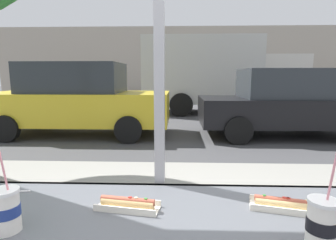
{
  "coord_description": "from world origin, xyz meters",
  "views": [
    {
      "loc": [
        0.09,
        -1.27,
        1.54
      ],
      "look_at": [
        -0.05,
        2.51,
        0.93
      ],
      "focal_mm": 29.03,
      "sensor_mm": 36.0,
      "label": 1
    }
  ],
  "objects_px": {
    "soda_cup_left": "(322,224)",
    "soda_cup_right": "(6,210)",
    "parked_car_black": "(283,103)",
    "box_truck": "(217,73)",
    "hotdog_tray_far": "(285,204)",
    "hotdog_tray_near": "(128,204)",
    "parked_car_yellow": "(78,99)"
  },
  "relations": [
    {
      "from": "hotdog_tray_far",
      "to": "parked_car_black",
      "type": "bearing_deg",
      "value": 69.3
    },
    {
      "from": "soda_cup_right",
      "to": "hotdog_tray_near",
      "type": "bearing_deg",
      "value": 24.06
    },
    {
      "from": "soda_cup_left",
      "to": "hotdog_tray_far",
      "type": "xyz_separation_m",
      "value": [
        -0.01,
        0.26,
        -0.06
      ]
    },
    {
      "from": "hotdog_tray_near",
      "to": "box_truck",
      "type": "relative_size",
      "value": 0.04
    },
    {
      "from": "hotdog_tray_near",
      "to": "hotdog_tray_far",
      "type": "height_order",
      "value": "same"
    },
    {
      "from": "hotdog_tray_near",
      "to": "hotdog_tray_far",
      "type": "bearing_deg",
      "value": 1.52
    },
    {
      "from": "parked_car_black",
      "to": "soda_cup_left",
      "type": "bearing_deg",
      "value": -109.85
    },
    {
      "from": "soda_cup_right",
      "to": "parked_car_yellow",
      "type": "height_order",
      "value": "parked_car_yellow"
    },
    {
      "from": "soda_cup_left",
      "to": "box_truck",
      "type": "height_order",
      "value": "box_truck"
    },
    {
      "from": "hotdog_tray_far",
      "to": "parked_car_black",
      "type": "relative_size",
      "value": 0.07
    },
    {
      "from": "parked_car_black",
      "to": "box_truck",
      "type": "relative_size",
      "value": 0.65
    },
    {
      "from": "hotdog_tray_far",
      "to": "box_truck",
      "type": "distance_m",
      "value": 10.45
    },
    {
      "from": "parked_car_yellow",
      "to": "parked_car_black",
      "type": "relative_size",
      "value": 1.12
    },
    {
      "from": "hotdog_tray_far",
      "to": "soda_cup_right",
      "type": "bearing_deg",
      "value": -169.48
    },
    {
      "from": "hotdog_tray_near",
      "to": "box_truck",
      "type": "distance_m",
      "value": 10.56
    },
    {
      "from": "soda_cup_left",
      "to": "hotdog_tray_far",
      "type": "relative_size",
      "value": 1.1
    },
    {
      "from": "soda_cup_right",
      "to": "box_truck",
      "type": "relative_size",
      "value": 0.05
    },
    {
      "from": "soda_cup_left",
      "to": "soda_cup_right",
      "type": "bearing_deg",
      "value": 176.43
    },
    {
      "from": "hotdog_tray_far",
      "to": "parked_car_black",
      "type": "height_order",
      "value": "parked_car_black"
    },
    {
      "from": "hotdog_tray_near",
      "to": "hotdog_tray_far",
      "type": "relative_size",
      "value": 0.93
    },
    {
      "from": "soda_cup_left",
      "to": "hotdog_tray_near",
      "type": "height_order",
      "value": "soda_cup_left"
    },
    {
      "from": "hotdog_tray_near",
      "to": "parked_car_black",
      "type": "distance_m",
      "value": 6.61
    },
    {
      "from": "hotdog_tray_near",
      "to": "parked_car_yellow",
      "type": "height_order",
      "value": "parked_car_yellow"
    },
    {
      "from": "soda_cup_right",
      "to": "hotdog_tray_far",
      "type": "distance_m",
      "value": 1.06
    },
    {
      "from": "hotdog_tray_near",
      "to": "parked_car_black",
      "type": "height_order",
      "value": "parked_car_black"
    },
    {
      "from": "parked_car_black",
      "to": "soda_cup_right",
      "type": "bearing_deg",
      "value": -118.22
    },
    {
      "from": "hotdog_tray_near",
      "to": "parked_car_black",
      "type": "relative_size",
      "value": 0.07
    },
    {
      "from": "box_truck",
      "to": "parked_car_yellow",
      "type": "bearing_deg",
      "value": -133.56
    },
    {
      "from": "hotdog_tray_far",
      "to": "parked_car_yellow",
      "type": "height_order",
      "value": "parked_car_yellow"
    },
    {
      "from": "soda_cup_left",
      "to": "hotdog_tray_near",
      "type": "distance_m",
      "value": 0.7
    },
    {
      "from": "soda_cup_left",
      "to": "box_truck",
      "type": "relative_size",
      "value": 0.05
    },
    {
      "from": "parked_car_black",
      "to": "box_truck",
      "type": "distance_m",
      "value": 4.63
    }
  ]
}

